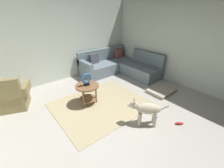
# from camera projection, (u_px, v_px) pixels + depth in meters

# --- Properties ---
(ground_plane) EXTENTS (6.00, 6.00, 0.10)m
(ground_plane) POSITION_uv_depth(u_px,v_px,m) (114.00, 122.00, 3.35)
(ground_plane) COLOR #B7B2A8
(wall_back) EXTENTS (6.00, 0.12, 2.70)m
(wall_back) POSITION_uv_depth(u_px,v_px,m) (55.00, 41.00, 4.75)
(wall_back) COLOR silver
(wall_back) RESTS_ON ground_plane
(wall_right) EXTENTS (0.12, 6.00, 2.70)m
(wall_right) POSITION_uv_depth(u_px,v_px,m) (189.00, 43.00, 4.39)
(wall_right) COLOR silver
(wall_right) RESTS_ON ground_plane
(area_rug) EXTENTS (2.30, 1.90, 0.01)m
(area_rug) POSITION_uv_depth(u_px,v_px,m) (101.00, 104.00, 3.89)
(area_rug) COLOR tan
(area_rug) RESTS_ON ground_plane
(sectional_couch) EXTENTS (2.20, 2.25, 0.88)m
(sectional_couch) POSITION_uv_depth(u_px,v_px,m) (119.00, 66.00, 5.72)
(sectional_couch) COLOR slate
(sectional_couch) RESTS_ON ground_plane
(armchair) EXTENTS (0.96, 0.85, 0.88)m
(armchair) POSITION_uv_depth(u_px,v_px,m) (13.00, 97.00, 3.61)
(armchair) COLOR olive
(armchair) RESTS_ON ground_plane
(side_table) EXTENTS (0.60, 0.60, 0.54)m
(side_table) POSITION_uv_depth(u_px,v_px,m) (87.00, 90.00, 3.76)
(side_table) COLOR brown
(side_table) RESTS_ON ground_plane
(torus_sculpture) EXTENTS (0.28, 0.08, 0.33)m
(torus_sculpture) POSITION_uv_depth(u_px,v_px,m) (86.00, 79.00, 3.63)
(torus_sculpture) COLOR black
(torus_sculpture) RESTS_ON side_table
(dog_bed_mat) EXTENTS (0.80, 0.60, 0.09)m
(dog_bed_mat) POSITION_uv_depth(u_px,v_px,m) (162.00, 90.00, 4.49)
(dog_bed_mat) COLOR #B2A38E
(dog_bed_mat) RESTS_ON ground_plane
(dog) EXTENTS (0.63, 0.65, 0.63)m
(dog) POSITION_uv_depth(u_px,v_px,m) (146.00, 109.00, 3.07)
(dog) COLOR beige
(dog) RESTS_ON ground_plane
(dog_toy_bone) EXTENTS (0.17, 0.16, 0.06)m
(dog_toy_bone) POSITION_uv_depth(u_px,v_px,m) (179.00, 123.00, 3.20)
(dog_toy_bone) COLOR red
(dog_toy_bone) RESTS_ON ground_plane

